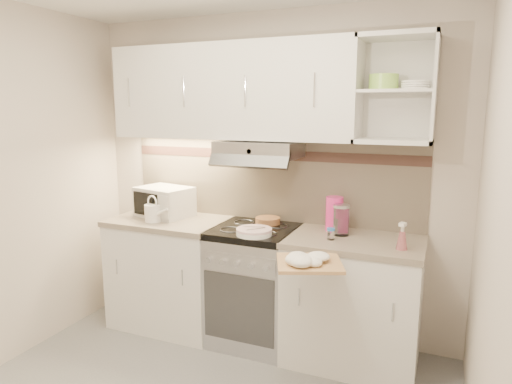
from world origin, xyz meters
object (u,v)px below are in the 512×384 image
at_px(watering_can, 153,212).
at_px(plate_stack, 254,232).
at_px(microwave, 164,202).
at_px(cutting_board, 309,263).
at_px(pink_pitcher, 334,214).
at_px(electric_range, 254,285).
at_px(glass_jar, 341,220).
at_px(spray_bottle, 402,238).

xyz_separation_m(watering_can, plate_stack, (0.88, -0.05, -0.05)).
relative_size(microwave, cutting_board, 1.28).
xyz_separation_m(plate_stack, pink_pitcher, (0.49, 0.34, 0.10)).
distance_m(electric_range, plate_stack, 0.51).
xyz_separation_m(microwave, glass_jar, (1.47, -0.01, -0.01)).
distance_m(plate_stack, cutting_board, 0.61).
height_order(electric_range, spray_bottle, spray_bottle).
distance_m(electric_range, microwave, 1.01).
relative_size(glass_jar, cutting_board, 0.58).
bearing_deg(electric_range, plate_stack, -67.69).
height_order(watering_can, plate_stack, watering_can).
xyz_separation_m(watering_can, glass_jar, (1.44, 0.19, 0.04)).
bearing_deg(glass_jar, watering_can, -172.59).
relative_size(watering_can, spray_bottle, 1.30).
relative_size(watering_can, pink_pitcher, 0.98).
xyz_separation_m(glass_jar, spray_bottle, (0.43, -0.18, -0.04)).
xyz_separation_m(plate_stack, spray_bottle, (0.99, 0.06, 0.05)).
xyz_separation_m(pink_pitcher, spray_bottle, (0.50, -0.28, -0.05)).
height_order(electric_range, glass_jar, glass_jar).
xyz_separation_m(watering_can, spray_bottle, (1.87, 0.01, -0.00)).
bearing_deg(plate_stack, glass_jar, 22.70).
bearing_deg(microwave, electric_range, 8.17).
relative_size(microwave, pink_pitcher, 1.95).
height_order(electric_range, plate_stack, plate_stack).
bearing_deg(glass_jar, spray_bottle, -22.62).
distance_m(plate_stack, pink_pitcher, 0.61).
bearing_deg(glass_jar, plate_stack, -157.30).
bearing_deg(watering_can, microwave, 113.09).
bearing_deg(plate_stack, electric_range, 112.31).
relative_size(pink_pitcher, cutting_board, 0.66).
xyz_separation_m(spray_bottle, cutting_board, (-0.49, -0.40, -0.10)).
height_order(plate_stack, cutting_board, plate_stack).
distance_m(electric_range, glass_jar, 0.85).
height_order(electric_range, pink_pitcher, pink_pitcher).
bearing_deg(spray_bottle, plate_stack, -159.00).
distance_m(electric_range, spray_bottle, 1.19).
bearing_deg(cutting_board, electric_range, 116.06).
height_order(plate_stack, pink_pitcher, pink_pitcher).
bearing_deg(microwave, watering_can, -68.39).
height_order(pink_pitcher, glass_jar, pink_pitcher).
bearing_deg(electric_range, watering_can, -170.70).
distance_m(pink_pitcher, glass_jar, 0.13).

